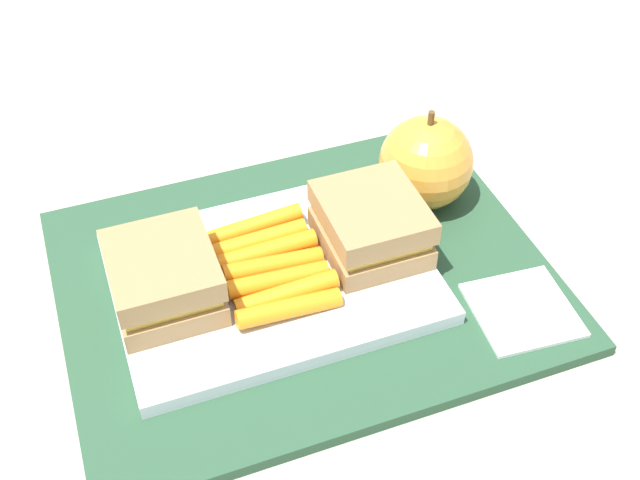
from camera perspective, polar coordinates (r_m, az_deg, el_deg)
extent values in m
plane|color=#B7AD99|center=(0.61, -1.10, -3.13)|extent=(2.40, 2.40, 0.00)
cube|color=#284C33|center=(0.61, -1.11, -2.81)|extent=(0.36, 0.28, 0.01)
cube|color=white|center=(0.59, -3.41, -2.69)|extent=(0.23, 0.17, 0.01)
cube|color=#9E7A4C|center=(0.57, -10.93, -3.58)|extent=(0.07, 0.08, 0.02)
cube|color=#F4CC4C|center=(0.56, -11.11, -2.68)|extent=(0.07, 0.07, 0.01)
cube|color=#9E7A4C|center=(0.55, -11.29, -1.76)|extent=(0.07, 0.08, 0.02)
cube|color=#9E7A4C|center=(0.60, 3.62, 0.17)|extent=(0.07, 0.08, 0.02)
cube|color=#F4CC4C|center=(0.59, 3.68, 1.08)|extent=(0.07, 0.07, 0.01)
cube|color=#9E7A4C|center=(0.58, 3.74, 2.02)|extent=(0.07, 0.08, 0.02)
cylinder|color=orange|center=(0.55, -2.24, -4.91)|extent=(0.08, 0.01, 0.02)
cylinder|color=orange|center=(0.56, -2.37, -3.84)|extent=(0.08, 0.01, 0.02)
cylinder|color=orange|center=(0.57, -3.04, -2.86)|extent=(0.08, 0.01, 0.02)
cylinder|color=orange|center=(0.58, -3.36, -1.85)|extent=(0.08, 0.01, 0.02)
cylinder|color=orange|center=(0.59, -3.76, -0.78)|extent=(0.08, 0.01, 0.02)
cylinder|color=orange|center=(0.60, -4.43, -0.03)|extent=(0.08, 0.01, 0.02)
cylinder|color=orange|center=(0.61, -4.68, 1.03)|extent=(0.08, 0.01, 0.02)
sphere|color=gold|center=(0.65, 7.57, 5.50)|extent=(0.08, 0.08, 0.08)
cylinder|color=brown|center=(0.62, 7.94, 8.60)|extent=(0.01, 0.01, 0.01)
cube|color=white|center=(0.59, 14.26, -4.87)|extent=(0.08, 0.08, 0.00)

